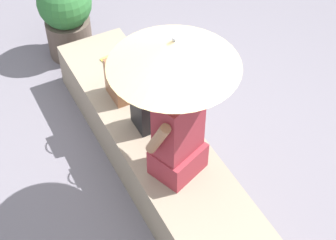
{
  "coord_description": "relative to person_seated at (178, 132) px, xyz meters",
  "views": [
    {
      "loc": [
        2.46,
        -1.21,
        3.44
      ],
      "look_at": [
        0.16,
        -0.01,
        0.77
      ],
      "focal_mm": 57.97,
      "sensor_mm": 36.0,
      "label": 1
    }
  ],
  "objects": [
    {
      "name": "stone_bench",
      "position": [
        -0.32,
        0.01,
        -0.6
      ],
      "size": [
        2.83,
        0.61,
        0.42
      ],
      "primitive_type": "cube",
      "color": "gray",
      "rests_on": "ground"
    },
    {
      "name": "tote_bag_canvas",
      "position": [
        -0.88,
        -0.06,
        -0.22
      ],
      "size": [
        0.26,
        0.19,
        0.34
      ],
      "color": "brown",
      "rests_on": "stone_bench"
    },
    {
      "name": "ground_plane",
      "position": [
        -0.32,
        0.01,
        -0.8
      ],
      "size": [
        14.0,
        14.0,
        0.0
      ],
      "primitive_type": "plane",
      "color": "slate"
    },
    {
      "name": "handbag_black",
      "position": [
        -0.49,
        -0.04,
        -0.23
      ],
      "size": [
        0.21,
        0.16,
        0.32
      ],
      "color": "black",
      "rests_on": "stone_bench"
    },
    {
      "name": "person_seated",
      "position": [
        0.0,
        0.0,
        0.0
      ],
      "size": [
        0.38,
        0.51,
        0.9
      ],
      "color": "#992D38",
      "rests_on": "stone_bench"
    },
    {
      "name": "magazine",
      "position": [
        -1.27,
        0.1,
        -0.38
      ],
      "size": [
        0.31,
        0.24,
        0.01
      ],
      "primitive_type": "cube",
      "rotation": [
        0.0,
        0.0,
        0.16
      ],
      "color": "#EAE04C",
      "rests_on": "stone_bench"
    },
    {
      "name": "planter_far",
      "position": [
        -2.11,
        -0.06,
        -0.35
      ],
      "size": [
        0.51,
        0.51,
        0.85
      ],
      "color": "brown",
      "rests_on": "ground"
    },
    {
      "name": "parasol",
      "position": [
        -0.08,
        0.01,
        0.6
      ],
      "size": [
        0.83,
        0.83,
        1.11
      ],
      "color": "#B7B7BC",
      "rests_on": "stone_bench"
    }
  ]
}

